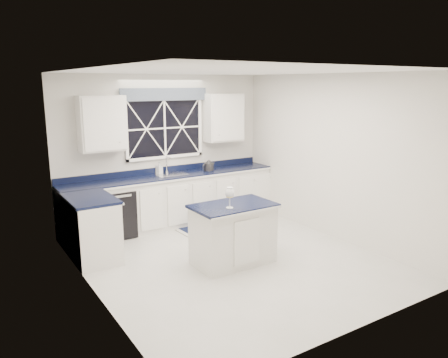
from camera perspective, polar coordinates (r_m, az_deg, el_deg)
ground at (r=6.53m, az=1.06°, el=-10.51°), size 4.50×4.50×0.00m
back_wall at (r=8.07m, az=-7.81°, el=3.80°), size 4.00×0.10×2.70m
base_cabinets at (r=7.71m, az=-8.38°, el=-3.47°), size 3.99×1.60×0.90m
countertop at (r=7.88m, az=-6.80°, el=0.44°), size 3.98×0.64×0.04m
dishwasher at (r=7.61m, az=-14.19°, el=-4.26°), size 0.60×0.58×0.82m
window at (r=7.97m, az=-7.76°, el=7.17°), size 1.65×0.09×1.26m
upper_cabinets at (r=7.85m, az=-7.40°, el=7.62°), size 3.10×0.34×0.90m
faucet at (r=8.02m, az=-7.44°, el=1.93°), size 0.05×0.20×0.30m
island at (r=6.29m, az=1.19°, el=-7.14°), size 1.17×0.71×0.87m
rug at (r=7.89m, az=-0.75°, el=-6.31°), size 1.46×0.93×0.02m
kettle at (r=8.18m, az=-2.01°, el=1.78°), size 0.29×0.20×0.21m
wine_glass at (r=5.93m, az=0.75°, el=-1.94°), size 0.12×0.12×0.29m
soap_bottle at (r=7.99m, az=-8.47°, el=1.46°), size 0.12×0.12×0.21m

